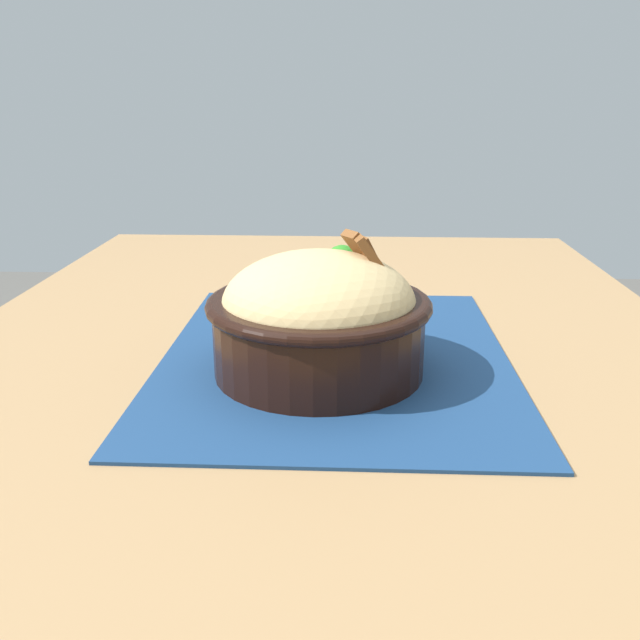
% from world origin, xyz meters
% --- Properties ---
extents(table, '(1.18, 0.80, 0.71)m').
position_xyz_m(table, '(0.00, 0.00, 0.64)').
color(table, '#99754C').
rests_on(table, ground_plane).
extents(placemat, '(0.43, 0.34, 0.00)m').
position_xyz_m(placemat, '(-0.01, -0.01, 0.71)').
color(placemat, navy).
rests_on(placemat, table).
extents(bowl, '(0.20, 0.20, 0.13)m').
position_xyz_m(bowl, '(-0.05, -0.00, 0.77)').
color(bowl, black).
rests_on(bowl, placemat).
extents(fork, '(0.03, 0.13, 0.00)m').
position_xyz_m(fork, '(0.08, 0.00, 0.72)').
color(fork, silver).
rests_on(fork, placemat).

